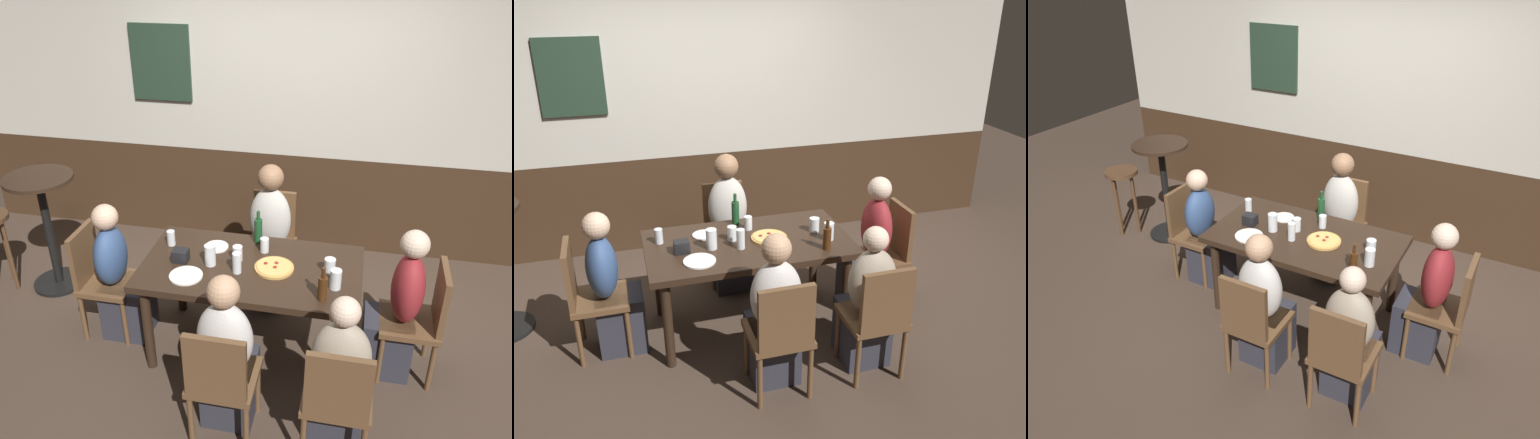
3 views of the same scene
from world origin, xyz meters
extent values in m
plane|color=#423328|center=(0.00, 0.00, 0.00)|extent=(12.00, 12.00, 0.00)
cube|color=#3D2819|center=(0.00, 1.65, 0.47)|extent=(6.40, 0.10, 0.95)
cube|color=beige|center=(0.00, 1.65, 1.77)|extent=(6.40, 0.10, 1.65)
cube|color=#233828|center=(-1.19, 1.58, 1.76)|extent=(0.56, 0.03, 0.68)
cube|color=black|center=(0.00, 0.00, 0.71)|extent=(1.54, 0.84, 0.05)
cylinder|color=black|center=(-0.67, -0.34, 0.34)|extent=(0.07, 0.07, 0.69)
cylinder|color=black|center=(0.67, -0.34, 0.34)|extent=(0.07, 0.07, 0.69)
cylinder|color=black|center=(-0.67, 0.34, 0.34)|extent=(0.07, 0.07, 0.69)
cylinder|color=black|center=(0.67, 0.34, 0.34)|extent=(0.07, 0.07, 0.69)
cube|color=brown|center=(-1.11, 0.00, 0.43)|extent=(0.40, 0.40, 0.04)
cube|color=brown|center=(-1.29, 0.00, 0.67)|extent=(0.04, 0.36, 0.43)
cylinder|color=brown|center=(-0.94, 0.17, 0.21)|extent=(0.04, 0.04, 0.41)
cylinder|color=brown|center=(-0.94, -0.17, 0.21)|extent=(0.04, 0.04, 0.41)
cylinder|color=brown|center=(-1.28, 0.17, 0.21)|extent=(0.04, 0.04, 0.41)
cylinder|color=brown|center=(-1.28, -0.17, 0.21)|extent=(0.04, 0.04, 0.41)
cube|color=brown|center=(0.00, 0.76, 0.43)|extent=(0.40, 0.40, 0.04)
cube|color=brown|center=(0.00, 0.94, 0.67)|extent=(0.36, 0.04, 0.43)
cylinder|color=brown|center=(0.17, 0.59, 0.21)|extent=(0.04, 0.04, 0.41)
cylinder|color=brown|center=(-0.17, 0.59, 0.21)|extent=(0.04, 0.04, 0.41)
cylinder|color=brown|center=(0.17, 0.93, 0.21)|extent=(0.04, 0.04, 0.41)
cylinder|color=brown|center=(-0.17, 0.93, 0.21)|extent=(0.04, 0.04, 0.41)
cube|color=brown|center=(0.68, -0.76, 0.43)|extent=(0.40, 0.40, 0.04)
cube|color=brown|center=(0.68, -0.94, 0.67)|extent=(0.36, 0.04, 0.43)
cylinder|color=brown|center=(0.51, -0.59, 0.21)|extent=(0.04, 0.04, 0.41)
cylinder|color=brown|center=(0.85, -0.59, 0.21)|extent=(0.04, 0.04, 0.41)
cylinder|color=brown|center=(0.51, -0.93, 0.21)|extent=(0.04, 0.04, 0.41)
cylinder|color=brown|center=(0.85, -0.93, 0.21)|extent=(0.04, 0.04, 0.41)
cube|color=brown|center=(0.00, -0.76, 0.43)|extent=(0.40, 0.40, 0.04)
cube|color=brown|center=(0.00, -0.94, 0.67)|extent=(0.36, 0.04, 0.43)
cylinder|color=brown|center=(-0.17, -0.59, 0.21)|extent=(0.04, 0.04, 0.41)
cylinder|color=brown|center=(0.17, -0.59, 0.21)|extent=(0.04, 0.04, 0.41)
cylinder|color=brown|center=(-0.17, -0.93, 0.21)|extent=(0.04, 0.04, 0.41)
cylinder|color=brown|center=(0.17, -0.93, 0.21)|extent=(0.04, 0.04, 0.41)
cube|color=brown|center=(1.11, 0.00, 0.43)|extent=(0.40, 0.40, 0.04)
cube|color=brown|center=(1.29, 0.00, 0.67)|extent=(0.04, 0.36, 0.43)
cylinder|color=brown|center=(0.94, -0.17, 0.21)|extent=(0.04, 0.04, 0.41)
cylinder|color=brown|center=(0.94, 0.17, 0.21)|extent=(0.04, 0.04, 0.41)
cylinder|color=brown|center=(1.28, -0.17, 0.21)|extent=(0.04, 0.04, 0.41)
cylinder|color=brown|center=(1.28, 0.17, 0.21)|extent=(0.04, 0.04, 0.41)
cube|color=#2D2D38|center=(-0.98, 0.00, 0.23)|extent=(0.34, 0.32, 0.45)
ellipsoid|color=#334C7A|center=(-1.07, 0.00, 0.69)|extent=(0.22, 0.34, 0.47)
sphere|color=#DBB293|center=(-1.07, 0.00, 1.01)|extent=(0.19, 0.19, 0.19)
cube|color=#2D2D38|center=(0.00, 0.63, 0.23)|extent=(0.32, 0.34, 0.45)
ellipsoid|color=beige|center=(0.00, 0.72, 0.73)|extent=(0.34, 0.22, 0.56)
sphere|color=#936B4C|center=(0.00, 0.72, 1.10)|extent=(0.21, 0.21, 0.21)
cube|color=#2D2D38|center=(0.68, -0.63, 0.23)|extent=(0.32, 0.34, 0.45)
ellipsoid|color=tan|center=(0.68, -0.72, 0.69)|extent=(0.34, 0.22, 0.48)
sphere|color=beige|center=(0.68, -0.72, 1.00)|extent=(0.17, 0.17, 0.17)
cube|color=#2D2D38|center=(0.00, -0.63, 0.23)|extent=(0.32, 0.34, 0.45)
ellipsoid|color=silver|center=(0.00, -0.72, 0.70)|extent=(0.34, 0.22, 0.50)
sphere|color=tan|center=(0.00, -0.72, 1.03)|extent=(0.19, 0.19, 0.19)
cube|color=#2D2D38|center=(0.98, 0.00, 0.23)|extent=(0.34, 0.32, 0.45)
ellipsoid|color=maroon|center=(1.07, 0.00, 0.71)|extent=(0.22, 0.34, 0.51)
sphere|color=beige|center=(1.07, 0.00, 1.05)|extent=(0.19, 0.19, 0.19)
cylinder|color=tan|center=(0.16, -0.01, 0.75)|extent=(0.27, 0.27, 0.02)
cylinder|color=#DBB760|center=(0.16, -0.01, 0.76)|extent=(0.24, 0.24, 0.01)
cylinder|color=maroon|center=(0.17, 0.03, 0.77)|extent=(0.03, 0.03, 0.00)
cylinder|color=maroon|center=(0.17, -0.02, 0.77)|extent=(0.03, 0.03, 0.00)
cylinder|color=maroon|center=(0.10, 0.01, 0.77)|extent=(0.03, 0.03, 0.00)
cylinder|color=silver|center=(0.59, -0.14, 0.81)|extent=(0.08, 0.08, 0.14)
cylinder|color=#C6842D|center=(0.59, -0.14, 0.79)|extent=(0.07, 0.07, 0.11)
cylinder|color=silver|center=(0.54, 0.03, 0.79)|extent=(0.08, 0.08, 0.11)
cylinder|color=silver|center=(0.54, 0.03, 0.77)|extent=(0.07, 0.07, 0.06)
cylinder|color=silver|center=(-0.11, 0.05, 0.80)|extent=(0.07, 0.07, 0.11)
cylinder|color=#C6842D|center=(-0.11, 0.05, 0.77)|extent=(0.06, 0.06, 0.07)
cylinder|color=silver|center=(-0.64, 0.16, 0.80)|extent=(0.06, 0.06, 0.11)
cylinder|color=gold|center=(-0.64, 0.16, 0.77)|extent=(0.05, 0.05, 0.07)
cylinder|color=silver|center=(-0.28, -0.04, 0.82)|extent=(0.08, 0.08, 0.15)
cylinder|color=#C6842D|center=(-0.28, -0.04, 0.80)|extent=(0.07, 0.07, 0.11)
cylinder|color=silver|center=(-0.08, -0.10, 0.82)|extent=(0.06, 0.06, 0.15)
cylinder|color=gold|center=(-0.08, -0.10, 0.80)|extent=(0.05, 0.05, 0.12)
cylinder|color=silver|center=(0.05, 0.21, 0.79)|extent=(0.06, 0.06, 0.11)
cylinder|color=#B26623|center=(0.05, 0.21, 0.78)|extent=(0.06, 0.06, 0.07)
cylinder|color=#194723|center=(-0.02, 0.33, 0.84)|extent=(0.06, 0.06, 0.19)
cylinder|color=#194723|center=(-0.02, 0.33, 0.97)|extent=(0.03, 0.03, 0.07)
cylinder|color=#42230F|center=(0.52, -0.28, 0.82)|extent=(0.06, 0.06, 0.17)
cylinder|color=#42230F|center=(0.52, -0.28, 0.94)|extent=(0.03, 0.03, 0.07)
cylinder|color=white|center=(-0.41, -0.22, 0.75)|extent=(0.23, 0.23, 0.01)
cylinder|color=white|center=(-0.30, 0.19, 0.75)|extent=(0.18, 0.18, 0.01)
cube|color=black|center=(-0.50, -0.04, 0.79)|extent=(0.11, 0.09, 0.09)
camera|label=1|loc=(0.67, -3.02, 2.78)|focal=37.03mm
camera|label=2|loc=(-0.87, -3.53, 2.54)|focal=37.78mm
camera|label=3|loc=(1.51, -3.15, 2.84)|focal=35.21mm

